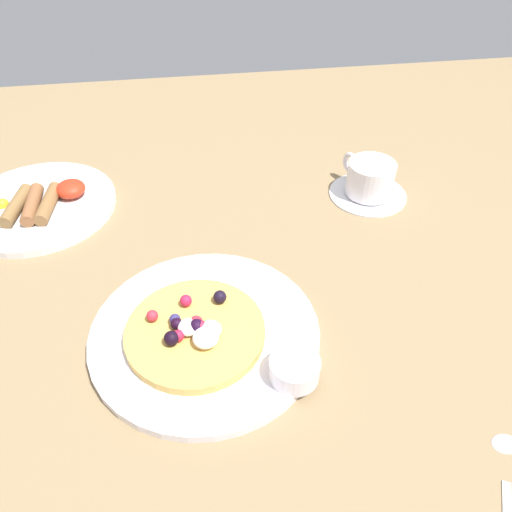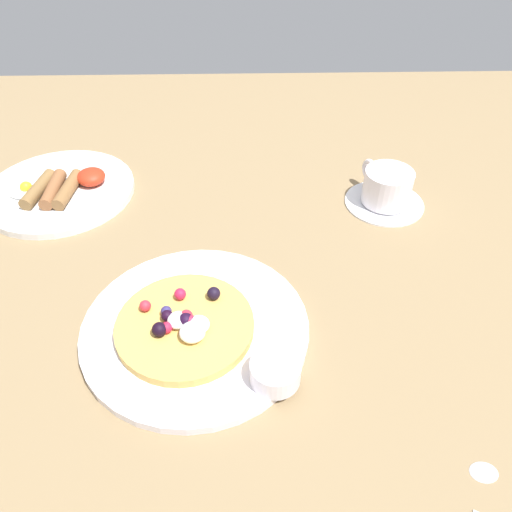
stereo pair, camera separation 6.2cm
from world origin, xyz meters
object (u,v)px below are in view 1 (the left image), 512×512
syrup_ramekin (294,368)px  teaspoon (507,469)px  pancake_plate (205,333)px  breakfast_plate (38,206)px  coffee_cup (370,177)px  coffee_saucer (368,194)px

syrup_ramekin → teaspoon: 0.23m
pancake_plate → breakfast_plate: same height
pancake_plate → teaspoon: bearing=-37.0°
pancake_plate → syrup_ramekin: size_ratio=4.95×
syrup_ramekin → pancake_plate: bearing=139.5°
breakfast_plate → pancake_plate: bearing=-50.8°
syrup_ramekin → teaspoon: (0.19, -0.13, -0.02)m
breakfast_plate → coffee_cup: coffee_cup is taller
syrup_ramekin → breakfast_plate: 0.52m
teaspoon → coffee_cup: bearing=88.7°
coffee_cup → teaspoon: size_ratio=0.84×
coffee_cup → teaspoon: 0.48m
pancake_plate → coffee_saucer: pancake_plate is taller
coffee_saucer → pancake_plate: bearing=-138.1°
coffee_saucer → coffee_cup: (-0.00, 0.00, 0.03)m
syrup_ramekin → breakfast_plate: (-0.34, 0.39, -0.02)m
breakfast_plate → coffee_cup: bearing=-4.3°
syrup_ramekin → breakfast_plate: size_ratio=0.23×
coffee_cup → pancake_plate: bearing=-137.8°
pancake_plate → teaspoon: (0.28, -0.21, -0.00)m
breakfast_plate → coffee_saucer: size_ratio=1.92×
coffee_saucer → coffee_cup: coffee_cup is taller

